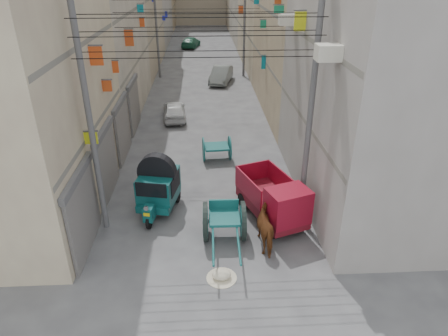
{
  "coord_description": "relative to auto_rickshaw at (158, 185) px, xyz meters",
  "views": [
    {
      "loc": [
        0.09,
        -6.37,
        8.61
      ],
      "look_at": [
        0.77,
        6.5,
        2.04
      ],
      "focal_mm": 32.0,
      "sensor_mm": 36.0,
      "label": 1
    }
  ],
  "objects": [
    {
      "name": "distant_car_grey",
      "position": [
        3.31,
        18.87,
        -0.42
      ],
      "size": [
        2.23,
        4.11,
        1.28
      ],
      "primitive_type": "imported",
      "rotation": [
        0.0,
        0.0,
        -0.24
      ],
      "color": "slate",
      "rests_on": "ground"
    },
    {
      "name": "shutters_left",
      "position": [
        -2.18,
        3.29,
        0.43
      ],
      "size": [
        0.18,
        14.4,
        2.88
      ],
      "color": "#4B4B50",
      "rests_on": "ground"
    },
    {
      "name": "second_cart",
      "position": [
        2.41,
        4.35,
        -0.42
      ],
      "size": [
        1.43,
        1.28,
        1.2
      ],
      "rotation": [
        0.0,
        0.0,
        0.07
      ],
      "color": "#124F4F",
      "rests_on": "ground"
    },
    {
      "name": "mini_truck",
      "position": [
        4.38,
        -1.25,
        -0.18
      ],
      "size": [
        2.47,
        3.55,
        1.83
      ],
      "rotation": [
        0.0,
        0.0,
        0.35
      ],
      "color": "black",
      "rests_on": "ground"
    },
    {
      "name": "feed_sack",
      "position": [
        2.25,
        -4.05,
        -0.92
      ],
      "size": [
        0.59,
        0.47,
        0.29
      ],
      "primitive_type": "ellipsoid",
      "color": "beige",
      "rests_on": "ground"
    },
    {
      "name": "auto_rickshaw",
      "position": [
        0.0,
        0.0,
        0.0
      ],
      "size": [
        1.8,
        2.65,
        1.8
      ],
      "rotation": [
        0.0,
        0.0,
        -0.2
      ],
      "color": "black",
      "rests_on": "ground"
    },
    {
      "name": "distant_car_green",
      "position": [
        0.5,
        34.82,
        -0.49
      ],
      "size": [
        2.44,
        4.23,
        1.15
      ],
      "primitive_type": "imported",
      "rotation": [
        0.0,
        0.0,
        2.92
      ],
      "color": "#216247",
      "rests_on": "ground"
    },
    {
      "name": "tonga_cart",
      "position": [
        2.44,
        -2.04,
        -0.33
      ],
      "size": [
        1.52,
        3.12,
        1.4
      ],
      "rotation": [
        0.0,
        0.0,
        -0.02
      ],
      "color": "black",
      "rests_on": "ground"
    },
    {
      "name": "signboards",
      "position": [
        1.73,
        14.57,
        2.37
      ],
      "size": [
        8.22,
        40.52,
        5.67
      ],
      "color": "#5C2077",
      "rests_on": "ground"
    },
    {
      "name": "overhead_cables",
      "position": [
        1.74,
        7.31,
        5.7
      ],
      "size": [
        7.4,
        22.52,
        1.12
      ],
      "color": "black",
      "rests_on": "ground"
    },
    {
      "name": "utility_poles",
      "position": [
        1.74,
        9.91,
        2.94
      ],
      "size": [
        7.4,
        22.2,
        8.0
      ],
      "color": "#4F4F51",
      "rests_on": "ground"
    },
    {
      "name": "ac_units",
      "position": [
        5.39,
        0.58,
        6.37
      ],
      "size": [
        0.7,
        6.55,
        3.35
      ],
      "color": "beige",
      "rests_on": "ground"
    },
    {
      "name": "distant_car_white",
      "position": [
        -0.0,
        10.37,
        -0.49
      ],
      "size": [
        1.63,
        3.46,
        1.15
      ],
      "primitive_type": "imported",
      "rotation": [
        0.0,
        0.0,
        3.23
      ],
      "color": "silver",
      "rests_on": "ground"
    },
    {
      "name": "horse",
      "position": [
        3.93,
        -2.5,
        -0.33
      ],
      "size": [
        0.97,
        1.8,
        1.46
      ],
      "primitive_type": "imported",
      "rotation": [
        0.0,
        0.0,
        3.25
      ],
      "color": "brown",
      "rests_on": "ground"
    }
  ]
}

